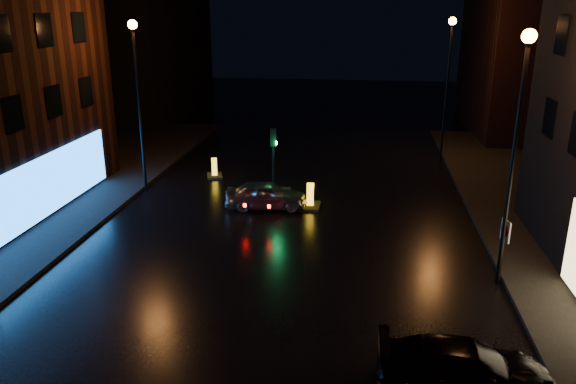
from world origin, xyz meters
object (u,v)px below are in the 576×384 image
object	(u,v)px
silver_hatchback	(266,195)
dark_sedan	(465,367)
bollard_near	(310,202)
bollard_far	(215,173)
traffic_signal	(274,187)
road_sign_right	(505,236)

from	to	relation	value
silver_hatchback	dark_sedan	distance (m)	14.07
dark_sedan	bollard_near	distance (m)	13.52
dark_sedan	bollard_far	world-z (taller)	dark_sedan
silver_hatchback	dark_sedan	xyz separation A→B (m)	(7.06, -12.17, -0.02)
traffic_signal	silver_hatchback	xyz separation A→B (m)	(-0.10, -1.70, 0.14)
dark_sedan	bollard_near	size ratio (longest dim) A/B	3.14
traffic_signal	bollard_far	world-z (taller)	traffic_signal
dark_sedan	bollard_far	size ratio (longest dim) A/B	3.05
traffic_signal	silver_hatchback	world-z (taller)	traffic_signal
dark_sedan	bollard_far	bearing A→B (deg)	33.42
silver_hatchback	bollard_near	world-z (taller)	silver_hatchback
silver_hatchback	dark_sedan	size ratio (longest dim) A/B	0.88
silver_hatchback	bollard_near	bearing A→B (deg)	-86.29
traffic_signal	dark_sedan	world-z (taller)	traffic_signal
traffic_signal	silver_hatchback	distance (m)	1.71
bollard_near	bollard_far	bearing A→B (deg)	145.08
road_sign_right	traffic_signal	bearing A→B (deg)	-57.29
silver_hatchback	bollard_far	xyz separation A→B (m)	(-3.67, 4.56, -0.41)
traffic_signal	silver_hatchback	size ratio (longest dim) A/B	0.92
silver_hatchback	bollard_far	distance (m)	5.86
traffic_signal	road_sign_right	size ratio (longest dim) A/B	1.53
traffic_signal	bollard_near	world-z (taller)	traffic_signal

